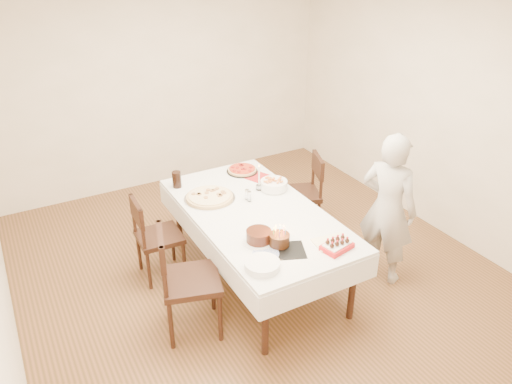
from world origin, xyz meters
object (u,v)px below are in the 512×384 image
layer_cake (259,236)px  strawberry_box (337,246)px  chair_right_savory (299,194)px  pizza_white (210,197)px  dining_table (256,245)px  chair_left_savory (159,237)px  birthday_cake (279,236)px  person (388,209)px  pasta_bowl (274,185)px  pizza_pepperoni (242,170)px  cola_glass (177,179)px  taper_candle (259,177)px  chair_left_dessert (191,281)px

layer_cake → strawberry_box: bearing=-38.5°
chair_right_savory → pizza_white: (-1.15, -0.11, 0.31)m
chair_right_savory → layer_cake: (-1.10, -1.01, 0.34)m
dining_table → chair_left_savory: size_ratio=2.41×
dining_table → birthday_cake: birthday_cake is taller
person → strawberry_box: size_ratio=5.92×
pasta_bowl → dining_table: bearing=-140.8°
pizza_pepperoni → pasta_bowl: pasta_bowl is taller
cola_glass → pizza_pepperoni: bearing=-0.2°
chair_right_savory → pasta_bowl: bearing=-133.0°
dining_table → pizza_white: bearing=121.9°
pasta_bowl → cola_glass: bearing=147.7°
pizza_white → cola_glass: 0.44m
dining_table → chair_left_savory: (-0.81, 0.50, 0.07)m
pizza_white → taper_candle: (0.52, -0.07, 0.12)m
chair_right_savory → birthday_cake: size_ratio=5.30×
pasta_bowl → cola_glass: (-0.84, 0.53, 0.03)m
pizza_white → taper_candle: size_ratio=1.77×
layer_cake → chair_left_savory: bearing=121.2°
chair_left_dessert → person: 1.96m
pizza_pepperoni → cola_glass: size_ratio=2.00×
chair_right_savory → layer_cake: size_ratio=3.35×
chair_left_dessert → pizza_pepperoni: chair_left_dessert is taller
layer_cake → birthday_cake: bearing=-48.0°
person → pizza_white: bearing=29.8°
dining_table → cola_glass: 1.06m
chair_left_dessert → birthday_cake: (0.72, -0.22, 0.34)m
chair_right_savory → pizza_white: 1.19m
dining_table → birthday_cake: size_ratio=12.33×
person → cola_glass: person is taller
chair_left_savory → pizza_white: (0.53, -0.05, 0.33)m
chair_left_savory → birthday_cake: size_ratio=5.12×
dining_table → pizza_pepperoni: size_ratio=6.28×
chair_left_savory → taper_candle: size_ratio=3.11×
cola_glass → chair_left_savory: bearing=-134.9°
chair_left_dessert → chair_left_savory: bearing=-75.2°
pizza_pepperoni → pasta_bowl: size_ratio=1.24×
person → pizza_white: size_ratio=3.02×
dining_table → chair_left_dessert: size_ratio=2.11×
person → taper_candle: (-0.86, 0.96, 0.13)m
cola_glass → strawberry_box: 1.87m
pizza_white → pizza_pepperoni: same height
person → layer_cake: 1.34m
chair_left_savory → birthday_cake: (0.70, -1.09, 0.40)m
chair_right_savory → strawberry_box: bearing=-91.5°
chair_right_savory → person: person is taller
cola_glass → strawberry_box: size_ratio=0.66×
pasta_bowl → strawberry_box: bearing=-94.7°
pasta_bowl → birthday_cake: size_ratio=1.58×
birthday_cake → strawberry_box: (0.39, -0.27, -0.06)m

